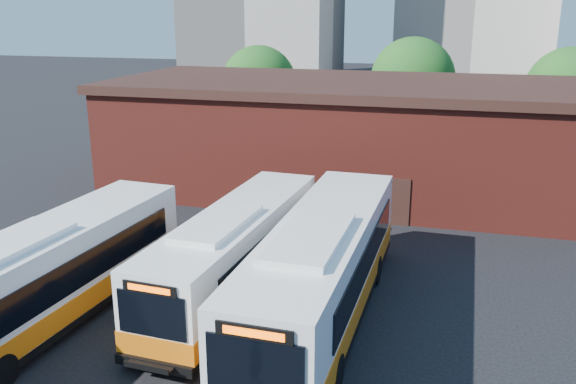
# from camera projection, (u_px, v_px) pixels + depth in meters

# --- Properties ---
(ground) EXTENTS (220.00, 220.00, 0.00)m
(ground) POSITION_uv_depth(u_px,v_px,m) (248.00, 368.00, 18.22)
(ground) COLOR black
(bus_west) EXTENTS (3.63, 13.18, 3.55)m
(bus_west) POSITION_uv_depth(u_px,v_px,m) (48.00, 280.00, 20.36)
(bus_west) COLOR white
(bus_west) RESTS_ON ground
(bus_midwest) EXTENTS (3.29, 12.52, 3.38)m
(bus_midwest) POSITION_uv_depth(u_px,v_px,m) (236.00, 255.00, 22.68)
(bus_midwest) COLOR white
(bus_midwest) RESTS_ON ground
(bus_mideast) EXTENTS (3.20, 14.02, 3.80)m
(bus_mideast) POSITION_uv_depth(u_px,v_px,m) (322.00, 275.00, 20.47)
(bus_mideast) COLOR white
(bus_mideast) RESTS_ON ground
(depot_building) EXTENTS (28.60, 12.60, 6.40)m
(depot_building) POSITION_uv_depth(u_px,v_px,m) (358.00, 135.00, 35.76)
(depot_building) COLOR maroon
(depot_building) RESTS_ON ground
(tree_west) EXTENTS (6.00, 6.00, 7.65)m
(tree_west) POSITION_uv_depth(u_px,v_px,m) (259.00, 83.00, 48.99)
(tree_west) COLOR #382314
(tree_west) RESTS_ON ground
(tree_mid) EXTENTS (6.56, 6.56, 8.36)m
(tree_mid) POSITION_uv_depth(u_px,v_px,m) (412.00, 79.00, 47.66)
(tree_mid) COLOR #382314
(tree_mid) RESTS_ON ground
(tree_east) EXTENTS (6.24, 6.24, 7.96)m
(tree_east) POSITION_uv_depth(u_px,v_px,m) (570.00, 92.00, 42.16)
(tree_east) COLOR #382314
(tree_east) RESTS_ON ground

